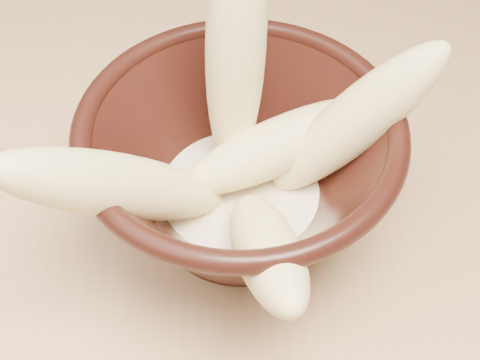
% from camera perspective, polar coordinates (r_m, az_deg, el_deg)
% --- Properties ---
extents(table, '(1.20, 0.80, 0.75)m').
position_cam_1_polar(table, '(0.61, 9.56, -8.35)').
color(table, tan).
rests_on(table, ground).
extents(bowl, '(0.22, 0.22, 0.12)m').
position_cam_1_polar(bowl, '(0.48, -0.00, 0.79)').
color(bowl, black).
rests_on(bowl, table).
extents(milk_puddle, '(0.13, 0.13, 0.02)m').
position_cam_1_polar(milk_puddle, '(0.50, -0.00, -1.42)').
color(milk_puddle, beige).
rests_on(milk_puddle, bowl).
extents(banana_upright, '(0.06, 0.09, 0.21)m').
position_cam_1_polar(banana_upright, '(0.46, -0.37, 11.16)').
color(banana_upright, '#F1D88E').
rests_on(banana_upright, bowl).
extents(banana_left, '(0.17, 0.13, 0.16)m').
position_cam_1_polar(banana_left, '(0.42, -10.14, -0.54)').
color(banana_left, '#F1D88E').
rests_on(banana_left, bowl).
extents(banana_right, '(0.14, 0.06, 0.15)m').
position_cam_1_polar(banana_right, '(0.47, 9.75, 4.93)').
color(banana_right, '#F1D88E').
rests_on(banana_right, bowl).
extents(banana_across, '(0.16, 0.10, 0.06)m').
position_cam_1_polar(banana_across, '(0.48, 3.35, 2.93)').
color(banana_across, '#F1D88E').
rests_on(banana_across, bowl).
extents(banana_front, '(0.07, 0.16, 0.11)m').
position_cam_1_polar(banana_front, '(0.42, 2.27, -5.92)').
color(banana_front, '#F1D88E').
rests_on(banana_front, bowl).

